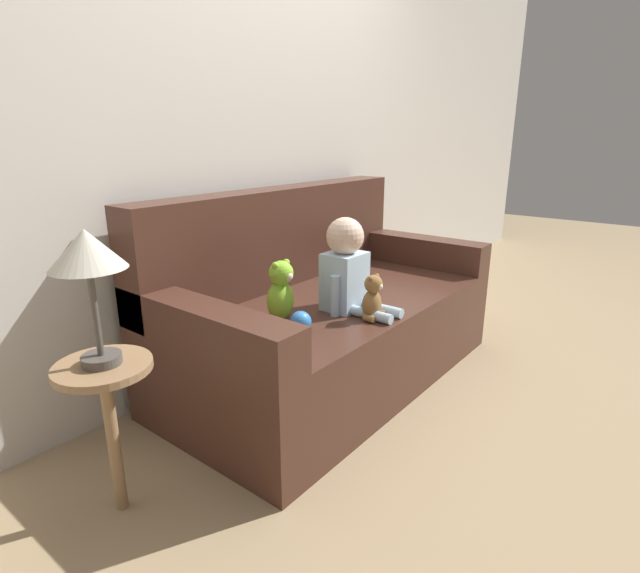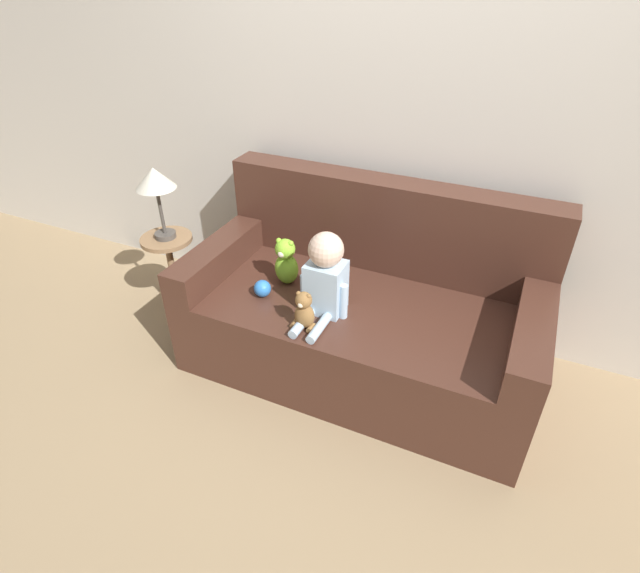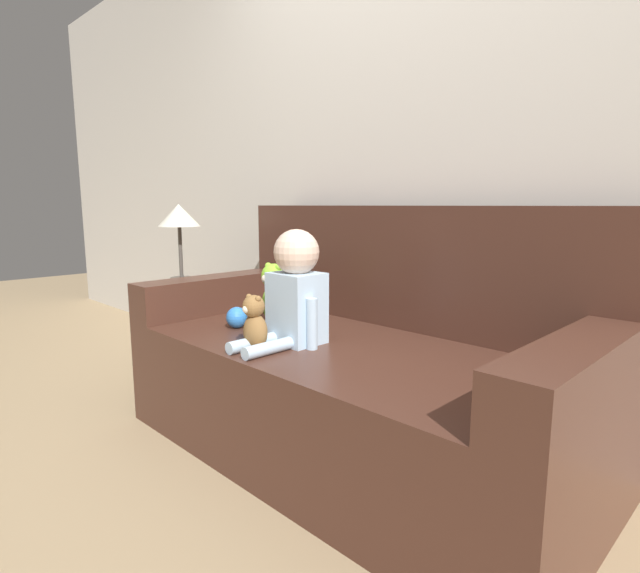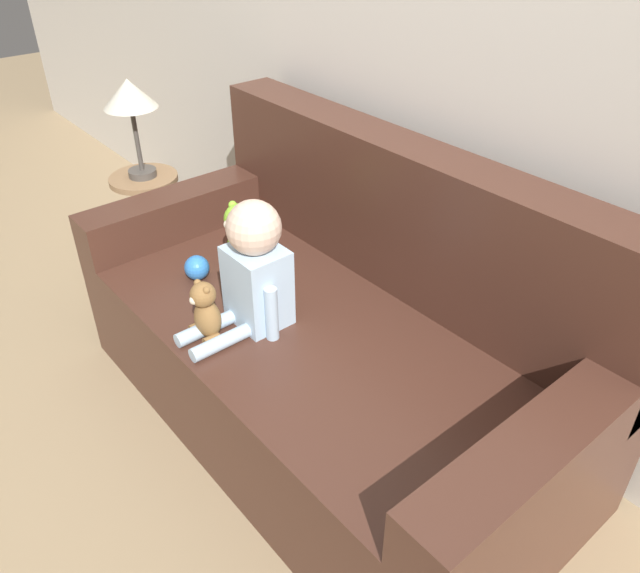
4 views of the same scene
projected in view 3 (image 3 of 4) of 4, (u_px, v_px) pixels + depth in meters
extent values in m
plane|color=#9E8460|center=(350.00, 451.00, 1.94)|extent=(12.00, 12.00, 0.00)
cube|color=silver|center=(437.00, 119.00, 2.10)|extent=(8.00, 0.05, 2.60)
cube|color=#47281E|center=(350.00, 397.00, 1.90)|extent=(1.77, 0.90, 0.44)
cube|color=#47281E|center=(409.00, 266.00, 2.07)|extent=(1.77, 0.18, 0.50)
cube|color=#47281E|center=(226.00, 292.00, 2.41)|extent=(0.16, 0.90, 0.17)
cube|color=#47281E|center=(585.00, 368.00, 1.29)|extent=(0.16, 0.90, 0.17)
cube|color=silver|center=(297.00, 308.00, 1.83)|extent=(0.18, 0.15, 0.26)
sphere|color=beige|center=(296.00, 252.00, 1.79)|extent=(0.17, 0.17, 0.17)
cylinder|color=silver|center=(252.00, 343.00, 1.75)|extent=(0.04, 0.19, 0.04)
cylinder|color=silver|center=(268.00, 348.00, 1.69)|extent=(0.04, 0.19, 0.04)
cylinder|color=silver|center=(274.00, 315.00, 1.89)|extent=(0.04, 0.04, 0.18)
cylinder|color=silver|center=(312.00, 324.00, 1.75)|extent=(0.04, 0.04, 0.18)
ellipsoid|color=olive|center=(255.00, 332.00, 1.74)|extent=(0.10, 0.08, 0.13)
sphere|color=olive|center=(254.00, 306.00, 1.72)|extent=(0.08, 0.08, 0.08)
sphere|color=olive|center=(249.00, 297.00, 1.74)|extent=(0.02, 0.02, 0.02)
sphere|color=olive|center=(258.00, 299.00, 1.70)|extent=(0.02, 0.02, 0.02)
sphere|color=beige|center=(246.00, 309.00, 1.70)|extent=(0.03, 0.03, 0.03)
cylinder|color=olive|center=(245.00, 344.00, 1.77)|extent=(0.03, 0.05, 0.03)
cylinder|color=olive|center=(259.00, 349.00, 1.71)|extent=(0.03, 0.05, 0.03)
ellipsoid|color=#8CD133|center=(275.00, 304.00, 2.12)|extent=(0.13, 0.10, 0.17)
sphere|color=#8CD133|center=(273.00, 276.00, 2.10)|extent=(0.10, 0.10, 0.10)
sphere|color=#8CD133|center=(268.00, 266.00, 2.12)|extent=(0.03, 0.03, 0.03)
sphere|color=#8CD133|center=(279.00, 267.00, 2.07)|extent=(0.03, 0.03, 0.03)
sphere|color=beige|center=(266.00, 279.00, 2.07)|extent=(0.04, 0.04, 0.04)
sphere|color=#337FDB|center=(237.00, 317.00, 2.06)|extent=(0.09, 0.09, 0.09)
cylinder|color=#93704C|center=(182.00, 285.00, 2.68)|extent=(0.30, 0.30, 0.02)
cylinder|color=#93704C|center=(184.00, 333.00, 2.73)|extent=(0.04, 0.04, 0.51)
cylinder|color=#4C4742|center=(182.00, 280.00, 2.68)|extent=(0.12, 0.12, 0.03)
cylinder|color=#4C4742|center=(181.00, 252.00, 2.65)|extent=(0.02, 0.02, 0.27)
cone|color=beige|center=(179.00, 215.00, 2.62)|extent=(0.22, 0.22, 0.12)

